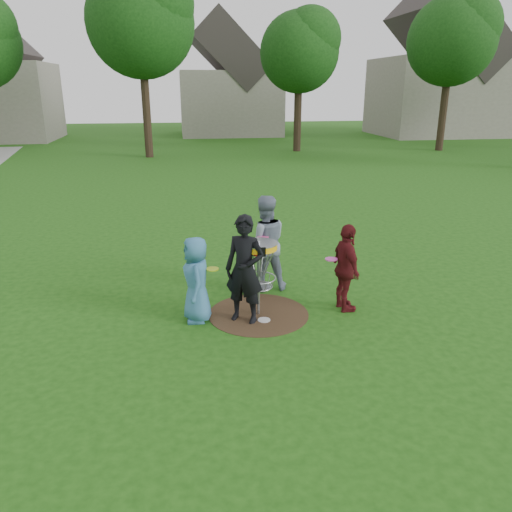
{
  "coord_description": "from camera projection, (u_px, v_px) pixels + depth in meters",
  "views": [
    {
      "loc": [
        -1.25,
        -8.03,
        3.88
      ],
      "look_at": [
        0.0,
        0.3,
        1.0
      ],
      "focal_mm": 35.0,
      "sensor_mm": 36.0,
      "label": 1
    }
  ],
  "objects": [
    {
      "name": "player_maroon",
      "position": [
        346.0,
        268.0,
        8.87
      ],
      "size": [
        0.48,
        0.98,
        1.61
      ],
      "primitive_type": "imported",
      "rotation": [
        0.0,
        0.0,
        1.67
      ],
      "color": "#561317",
      "rests_on": "ground"
    },
    {
      "name": "player_black",
      "position": [
        245.0,
        270.0,
        8.42
      ],
      "size": [
        0.82,
        0.72,
        1.88
      ],
      "primitive_type": "imported",
      "rotation": [
        0.0,
        0.0,
        -0.5
      ],
      "color": "black",
      "rests_on": "ground"
    },
    {
      "name": "tree_row",
      "position": [
        207.0,
        39.0,
        26.34
      ],
      "size": [
        51.2,
        17.42,
        9.9
      ],
      "color": "#38281C",
      "rests_on": "ground"
    },
    {
      "name": "player_blue",
      "position": [
        196.0,
        280.0,
        8.49
      ],
      "size": [
        0.52,
        0.76,
        1.51
      ],
      "primitive_type": "imported",
      "rotation": [
        0.0,
        0.0,
        -1.51
      ],
      "color": "teal",
      "rests_on": "ground"
    },
    {
      "name": "ground",
      "position": [
        258.0,
        314.0,
        8.95
      ],
      "size": [
        100.0,
        100.0,
        0.0
      ],
      "primitive_type": "plane",
      "color": "#19470F",
      "rests_on": "ground"
    },
    {
      "name": "held_discs",
      "position": [
        266.0,
        254.0,
        8.82
      ],
      "size": [
        2.32,
        1.18,
        0.26
      ],
      "color": "#B5D317",
      "rests_on": "ground"
    },
    {
      "name": "disc_on_grass",
      "position": [
        264.0,
        320.0,
        8.7
      ],
      "size": [
        0.22,
        0.22,
        0.02
      ],
      "primitive_type": "cylinder",
      "color": "silver",
      "rests_on": "ground"
    },
    {
      "name": "player_grey",
      "position": [
        264.0,
        243.0,
        9.78
      ],
      "size": [
        0.95,
        0.76,
        1.91
      ],
      "primitive_type": "imported",
      "rotation": [
        0.0,
        0.0,
        3.18
      ],
      "color": "slate",
      "rests_on": "ground"
    },
    {
      "name": "disc_golf_basket",
      "position": [
        259.0,
        261.0,
        8.62
      ],
      "size": [
        0.66,
        0.67,
        1.38
      ],
      "color": "#9EA0A5",
      "rests_on": "ground"
    },
    {
      "name": "dirt_patch",
      "position": [
        258.0,
        314.0,
        8.95
      ],
      "size": [
        1.8,
        1.8,
        0.01
      ],
      "primitive_type": "cylinder",
      "color": "#47331E",
      "rests_on": "ground"
    },
    {
      "name": "house_row",
      "position": [
        254.0,
        82.0,
        39.22
      ],
      "size": [
        44.5,
        10.65,
        11.62
      ],
      "color": "gray",
      "rests_on": "ground"
    }
  ]
}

